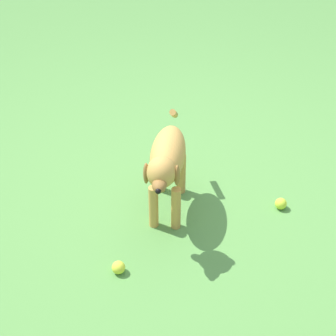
{
  "coord_description": "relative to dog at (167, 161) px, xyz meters",
  "views": [
    {
      "loc": [
        -2.31,
        0.87,
        1.94
      ],
      "look_at": [
        -0.14,
        0.1,
        0.27
      ],
      "focal_mm": 57.14,
      "sensor_mm": 36.0,
      "label": 1
    }
  ],
  "objects": [
    {
      "name": "dog",
      "position": [
        0.0,
        0.0,
        0.0
      ],
      "size": [
        0.72,
        0.41,
        0.53
      ],
      "rotation": [
        0.0,
        0.0,
        2.69
      ],
      "color": "#C69347",
      "rests_on": "ground"
    },
    {
      "name": "tennis_ball_0",
      "position": [
        -0.17,
        -0.61,
        -0.32
      ],
      "size": [
        0.07,
        0.07,
        0.07
      ],
      "primitive_type": "sphere",
      "color": "#C5E436",
      "rests_on": "ground"
    },
    {
      "name": "ground",
      "position": [
        0.18,
        -0.12,
        -0.35
      ],
      "size": [
        14.0,
        14.0,
        0.0
      ],
      "primitive_type": "plane",
      "color": "#548C42"
    },
    {
      "name": "tennis_ball_1",
      "position": [
        -0.34,
        0.37,
        -0.32
      ],
      "size": [
        0.07,
        0.07,
        0.07
      ],
      "primitive_type": "sphere",
      "color": "#D5E13B",
      "rests_on": "ground"
    }
  ]
}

